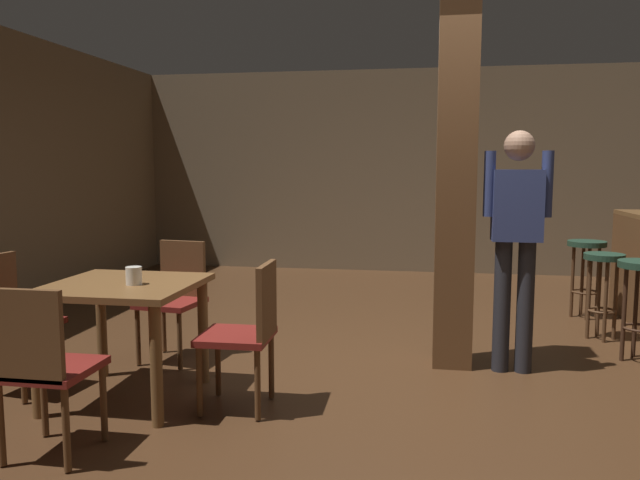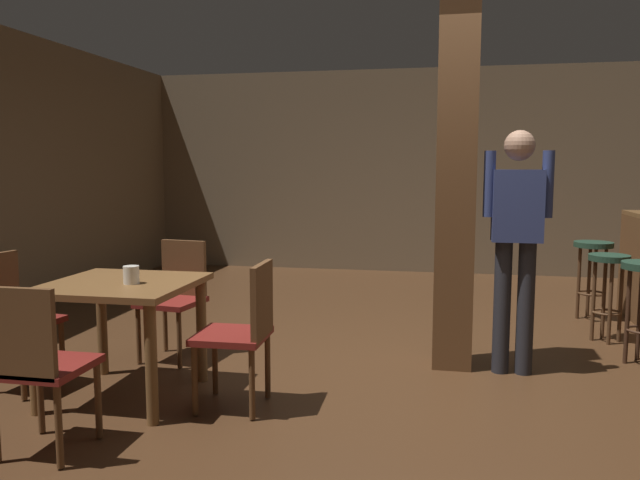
% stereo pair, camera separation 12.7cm
% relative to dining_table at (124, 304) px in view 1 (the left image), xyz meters
% --- Properties ---
extents(ground_plane, '(10.80, 10.80, 0.00)m').
position_rel_dining_table_xyz_m(ground_plane, '(1.80, 0.75, -0.61)').
color(ground_plane, '#422816').
extents(wall_back, '(8.00, 0.10, 2.80)m').
position_rel_dining_table_xyz_m(wall_back, '(1.80, 5.25, 0.79)').
color(wall_back, '#756047').
rests_on(wall_back, ground_plane).
extents(pillar, '(0.28, 0.28, 2.80)m').
position_rel_dining_table_xyz_m(pillar, '(2.06, 1.05, 0.79)').
color(pillar, brown).
rests_on(pillar, ground_plane).
extents(dining_table, '(0.89, 0.89, 0.75)m').
position_rel_dining_table_xyz_m(dining_table, '(0.00, 0.00, 0.00)').
color(dining_table, brown).
rests_on(dining_table, ground_plane).
extents(chair_north, '(0.48, 0.48, 0.89)m').
position_rel_dining_table_xyz_m(chair_north, '(-0.02, 0.85, -0.11)').
color(chair_north, maroon).
rests_on(chair_north, ground_plane).
extents(chair_east, '(0.43, 0.43, 0.89)m').
position_rel_dining_table_xyz_m(chair_east, '(0.81, -0.04, -0.11)').
color(chair_east, maroon).
rests_on(chair_east, ground_plane).
extents(chair_south, '(0.42, 0.42, 0.89)m').
position_rel_dining_table_xyz_m(chair_south, '(0.00, -0.86, -0.11)').
color(chair_south, maroon).
rests_on(chair_south, ground_plane).
extents(chair_west, '(0.47, 0.47, 0.89)m').
position_rel_dining_table_xyz_m(chair_west, '(-0.81, 0.00, -0.11)').
color(chair_west, maroon).
rests_on(chair_west, ground_plane).
extents(napkin_cup, '(0.10, 0.10, 0.11)m').
position_rel_dining_table_xyz_m(napkin_cup, '(0.09, -0.05, 0.19)').
color(napkin_cup, silver).
rests_on(napkin_cup, dining_table).
extents(standing_person, '(0.47, 0.21, 1.72)m').
position_rel_dining_table_xyz_m(standing_person, '(2.48, 0.97, 0.39)').
color(standing_person, navy).
rests_on(standing_person, ground_plane).
extents(bar_stool_mid, '(0.33, 0.33, 0.74)m').
position_rel_dining_table_xyz_m(bar_stool_mid, '(3.35, 1.97, -0.07)').
color(bar_stool_mid, '#1E3828').
rests_on(bar_stool_mid, ground_plane).
extents(bar_stool_far, '(0.36, 0.36, 0.75)m').
position_rel_dining_table_xyz_m(bar_stool_far, '(3.40, 2.77, -0.04)').
color(bar_stool_far, '#1E3828').
rests_on(bar_stool_far, ground_plane).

